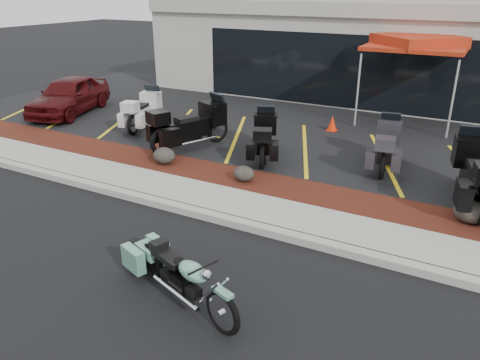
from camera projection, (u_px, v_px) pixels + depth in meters
The scene contains 18 objects.
ground at pixel (195, 241), 8.65m from camera, with size 90.00×90.00×0.00m, color black.
curb at pixel (220, 218), 9.35m from camera, with size 24.00×0.25×0.15m, color gray.
sidewalk at pixel (236, 205), 9.92m from camera, with size 24.00×1.20×0.15m, color gray.
mulch_bed at pixel (261, 185), 10.89m from camera, with size 24.00×1.20×0.16m, color black.
upper_lot at pixel (334, 128), 15.28m from camera, with size 26.00×9.60×0.15m, color black.
dealership_building at pixel (384, 46), 19.62m from camera, with size 18.00×8.16×4.00m.
boulder_left at pixel (164, 156), 11.90m from camera, with size 0.59×0.49×0.42m, color black.
boulder_mid at pixel (244, 174), 10.85m from camera, with size 0.50×0.42×0.36m, color black.
boulder_right at pixel (470, 212), 8.93m from camera, with size 0.62×0.52×0.44m, color black.
hero_cruiser at pixel (223, 306), 6.21m from camera, with size 2.52×0.64×0.89m, color #659D87, non-canonical shape.
touring_white at pixel (153, 104), 15.41m from camera, with size 2.13×0.81×1.24m, color silver, non-canonical shape.
touring_black_front at pixel (217, 118), 13.37m from camera, with size 2.48×0.95×1.44m, color black, non-canonical shape.
touring_black_mid at pixel (266, 127), 12.84m from camera, with size 2.12×0.81×1.23m, color black, non-canonical shape.
touring_grey at pixel (389, 136), 12.15m from camera, with size 2.13×0.81×1.24m, color #2E2D32, non-canonical shape.
touring_black_rear at pixel (469, 157), 10.30m from camera, with size 2.51×0.96×1.46m, color black, non-canonical shape.
parked_car at pixel (69, 95), 16.46m from camera, with size 1.52×3.79×1.29m, color #3F090A.
traffic_cone at pixel (332, 123), 14.63m from camera, with size 0.30×0.30×0.47m, color red.
popup_canopy at pixel (418, 43), 14.78m from camera, with size 3.87×3.87×2.78m.
Camera 1 is at (4.33, -6.23, 4.39)m, focal length 35.00 mm.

